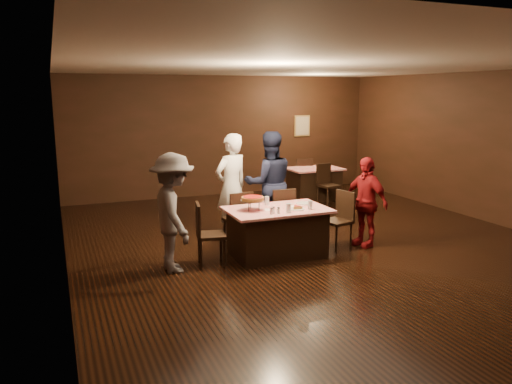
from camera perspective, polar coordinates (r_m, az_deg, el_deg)
room at (r=8.17m, az=7.70°, el=8.16°), size 10.00×10.04×3.02m
main_table at (r=7.98m, az=2.43°, el=-4.59°), size 1.60×1.00×0.77m
back_table at (r=12.31m, az=6.63°, el=0.97°), size 1.30×0.90×0.77m
chair_far_left at (r=8.48m, az=-2.14°, el=-3.01°), size 0.44×0.44×0.95m
chair_far_right at (r=8.78m, az=2.77°, el=-2.53°), size 0.44×0.44×0.95m
chair_end_left at (r=7.58m, az=-5.17°, el=-4.78°), size 0.49×0.49×0.95m
chair_end_right at (r=8.46m, az=9.23°, el=-3.19°), size 0.51×0.51×0.95m
chair_back_near at (r=11.70m, az=8.29°, el=0.83°), size 0.49×0.49×0.95m
chair_back_far at (r=12.82m, az=5.35°, el=1.81°), size 0.51×0.51×0.95m
diner_white_jacket at (r=8.80m, az=-2.84°, el=0.60°), size 0.80×0.67×1.88m
diner_navy_hoodie at (r=9.08m, az=1.52°, el=0.99°), size 1.02×0.85×1.89m
diner_grey_knit at (r=7.28m, az=-9.44°, el=-2.36°), size 0.65×1.13×1.74m
diner_red_shirt at (r=8.60m, az=12.37°, el=-1.10°), size 0.59×0.96×1.53m
pizza_stand at (r=7.74m, az=-0.38°, el=-0.77°), size 0.38×0.38×0.22m
plate_with_slice at (r=7.83m, az=4.67°, el=-1.84°), size 0.25×0.25×0.06m
plate_empty at (r=8.25m, az=5.49°, el=-1.30°), size 0.25×0.25×0.01m
glass_front_left at (r=7.63m, az=3.74°, el=-1.83°), size 0.08×0.08×0.14m
glass_front_right at (r=7.85m, az=6.21°, el=-1.50°), size 0.08×0.08×0.14m
glass_back at (r=8.12m, az=1.25°, el=-1.01°), size 0.08×0.08×0.14m
condiments at (r=7.55m, az=2.11°, el=-2.11°), size 0.17×0.10×0.09m
napkin_center at (r=8.01m, az=4.40°, el=-1.69°), size 0.19×0.19×0.01m
napkin_left at (r=7.78m, az=1.60°, el=-2.05°), size 0.21×0.21×0.01m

